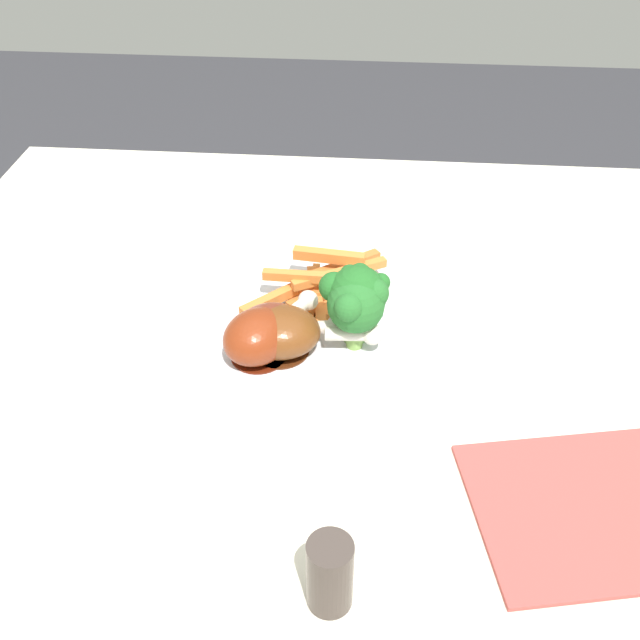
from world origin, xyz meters
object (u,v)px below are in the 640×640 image
(chicken_drumstick_far, at_px, (284,332))
(pepper_shaker, at_px, (330,574))
(chicken_drumstick_extra, at_px, (261,335))
(dining_table, at_px, (391,468))
(carrot_fries_pile, at_px, (323,286))
(broccoli_floret_front, at_px, (356,294))
(broccoli_floret_middle, at_px, (355,298))
(chicken_drumstick_near, at_px, (277,329))
(broccoli_floret_back, at_px, (356,303))
(dinner_plate, at_px, (320,342))

(chicken_drumstick_far, xyz_separation_m, pepper_shaker, (-0.06, 0.23, -0.00))
(chicken_drumstick_extra, bearing_deg, chicken_drumstick_far, -161.37)
(dining_table, xyz_separation_m, carrot_fries_pile, (0.07, -0.11, 0.13))
(chicken_drumstick_far, height_order, chicken_drumstick_extra, chicken_drumstick_extra)
(broccoli_floret_front, distance_m, broccoli_floret_middle, 0.01)
(pepper_shaker, bearing_deg, dining_table, -102.22)
(broccoli_floret_middle, bearing_deg, pepper_shaker, 89.28)
(carrot_fries_pile, relative_size, pepper_shaker, 2.37)
(chicken_drumstick_near, height_order, pepper_shaker, pepper_shaker)
(dining_table, height_order, broccoli_floret_back, broccoli_floret_back)
(broccoli_floret_back, bearing_deg, dining_table, 136.61)
(chicken_drumstick_near, relative_size, pepper_shaker, 1.94)
(dinner_plate, xyz_separation_m, pepper_shaker, (-0.03, 0.25, 0.02))
(chicken_drumstick_extra, bearing_deg, broccoli_floret_back, -167.71)
(chicken_drumstick_far, bearing_deg, dinner_plate, -145.67)
(chicken_drumstick_far, bearing_deg, broccoli_floret_back, -169.81)
(chicken_drumstick_near, bearing_deg, broccoli_floret_back, -174.68)
(dining_table, distance_m, carrot_fries_pile, 0.19)
(chicken_drumstick_extra, relative_size, pepper_shaker, 1.94)
(carrot_fries_pile, bearing_deg, dinner_plate, 91.94)
(broccoli_floret_front, distance_m, chicken_drumstick_near, 0.08)
(dinner_plate, height_order, broccoli_floret_back, broccoli_floret_back)
(chicken_drumstick_near, xyz_separation_m, chicken_drumstick_extra, (0.01, 0.01, 0.00))
(dinner_plate, xyz_separation_m, chicken_drumstick_far, (0.03, 0.02, 0.03))
(dining_table, relative_size, chicken_drumstick_extra, 9.15)
(dinner_plate, distance_m, chicken_drumstick_near, 0.05)
(dinner_plate, height_order, chicken_drumstick_extra, chicken_drumstick_extra)
(dining_table, distance_m, broccoli_floret_middle, 0.18)
(carrot_fries_pile, bearing_deg, dining_table, 123.99)
(chicken_drumstick_near, relative_size, chicken_drumstick_extra, 1.00)
(carrot_fries_pile, relative_size, chicken_drumstick_near, 1.22)
(dining_table, bearing_deg, pepper_shaker, 77.78)
(dinner_plate, bearing_deg, chicken_drumstick_near, 22.89)
(broccoli_floret_back, relative_size, chicken_drumstick_extra, 0.64)
(dining_table, relative_size, broccoli_floret_back, 14.19)
(chicken_drumstick_near, bearing_deg, dinner_plate, -157.11)
(carrot_fries_pile, distance_m, chicken_drumstick_extra, 0.10)
(chicken_drumstick_near, bearing_deg, carrot_fries_pile, -114.04)
(chicken_drumstick_far, height_order, pepper_shaker, pepper_shaker)
(dinner_plate, bearing_deg, chicken_drumstick_extra, 28.60)
(dining_table, bearing_deg, chicken_drumstick_extra, -9.20)
(broccoli_floret_front, height_order, pepper_shaker, broccoli_floret_front)
(broccoli_floret_middle, xyz_separation_m, carrot_fries_pile, (0.03, -0.06, -0.03))
(broccoli_floret_back, height_order, chicken_drumstick_near, broccoli_floret_back)
(broccoli_floret_front, xyz_separation_m, chicken_drumstick_extra, (0.08, 0.03, -0.03))
(broccoli_floret_middle, relative_size, chicken_drumstick_far, 0.53)
(broccoli_floret_back, relative_size, chicken_drumstick_far, 0.55)
(dinner_plate, relative_size, chicken_drumstick_extra, 2.64)
(broccoli_floret_middle, distance_m, chicken_drumstick_far, 0.07)
(broccoli_floret_front, distance_m, chicken_drumstick_far, 0.07)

